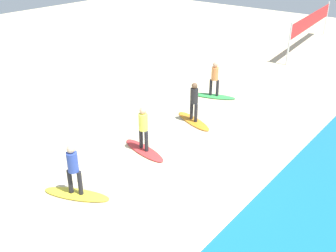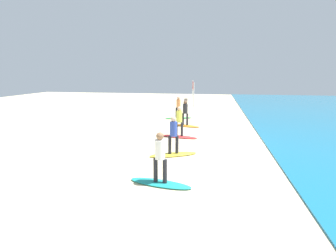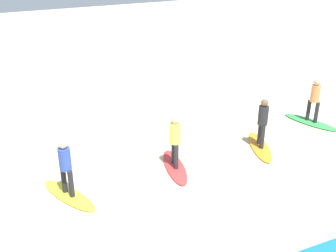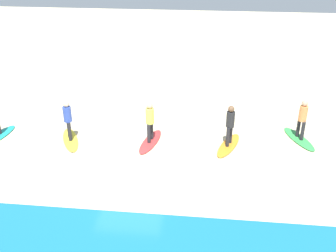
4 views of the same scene
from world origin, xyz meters
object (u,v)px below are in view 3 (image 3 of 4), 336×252
at_px(surfboard_orange, 260,147).
at_px(surfer_yellow, 65,164).
at_px(surfboard_red, 175,167).
at_px(surfer_green, 315,97).
at_px(surfboard_yellow, 69,195).
at_px(surfer_red, 175,138).
at_px(surfboard_green, 311,122).
at_px(surfer_orange, 263,119).

relative_size(surfboard_orange, surfer_yellow, 1.28).
height_order(surfboard_red, surfer_yellow, surfer_yellow).
bearing_deg(surfer_green, surfboard_yellow, 6.64).
relative_size(surfer_green, surfer_red, 1.00).
bearing_deg(surfer_yellow, surfboard_green, -173.36).
height_order(surfboard_green, surfboard_red, same).
distance_m(surfer_green, surfboard_orange, 3.14).
bearing_deg(surfboard_red, surfer_red, 11.07).
height_order(surfer_green, surfboard_yellow, surfer_green).
height_order(surfboard_green, surfer_orange, surfer_orange).
distance_m(surfer_green, surfboard_red, 6.10).
bearing_deg(surfboard_red, surfboard_green, 109.44).
distance_m(surfer_green, surfer_red, 6.02).
distance_m(surfer_green, surfboard_yellow, 9.31).
distance_m(surfer_orange, surfboard_yellow, 6.42).
bearing_deg(surfboard_yellow, surfboard_orange, 67.36).
distance_m(surfboard_orange, surfer_red, 3.25).
xyz_separation_m(surfboard_orange, surfer_red, (3.10, 0.03, 0.99)).
relative_size(surfboard_red, surfer_yellow, 1.28).
bearing_deg(surfboard_green, surfboard_orange, -94.54).
distance_m(surfer_green, surfer_yellow, 9.26).
relative_size(surfboard_green, surfer_red, 1.28).
height_order(surfer_green, surfboard_orange, surfer_green).
bearing_deg(surfer_yellow, surfboard_red, -176.56).
distance_m(surfer_red, surfer_yellow, 3.24).
bearing_deg(surfboard_yellow, surfer_yellow, -0.00).
height_order(surfer_orange, surfboard_red, surfer_orange).
bearing_deg(surfboard_red, surfer_yellow, -75.49).
bearing_deg(surfer_orange, surfboard_red, 0.49).
bearing_deg(surfer_yellow, surfer_orange, -178.00).
relative_size(surfer_red, surfboard_yellow, 0.78).
distance_m(surfboard_green, surfboard_red, 6.02).
height_order(surfboard_orange, surfer_orange, surfer_orange).
bearing_deg(surfer_yellow, surfer_green, -173.36).
height_order(surfboard_red, surfboard_yellow, same).
bearing_deg(surfboard_orange, surfboard_yellow, -67.63).
height_order(surfboard_green, surfboard_orange, same).
bearing_deg(surfboard_green, surfboard_yellow, -104.46).
distance_m(surfboard_green, surfboard_yellow, 9.26).
height_order(surfboard_green, surfer_yellow, surfer_yellow).
distance_m(surfboard_green, surfboard_orange, 2.98).
xyz_separation_m(surfboard_orange, surfer_yellow, (6.34, 0.22, 0.99)).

